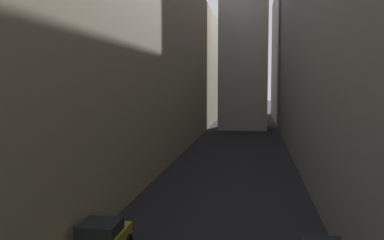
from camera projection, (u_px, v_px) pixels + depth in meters
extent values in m
plane|color=black|center=(237.00, 149.00, 47.23)|extent=(264.00, 264.00, 0.00)
cube|color=gray|center=(130.00, 61.00, 50.17)|extent=(13.99, 108.00, 19.51)
cube|color=slate|center=(363.00, 35.00, 46.22)|extent=(15.44, 108.00, 24.79)
cube|color=gray|center=(244.00, 0.00, 67.32)|extent=(7.45, 7.45, 40.28)
cube|color=black|center=(100.00, 228.00, 18.03)|extent=(1.59, 1.74, 0.51)
cylinder|color=black|center=(91.00, 239.00, 19.38)|extent=(0.22, 0.61, 0.61)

